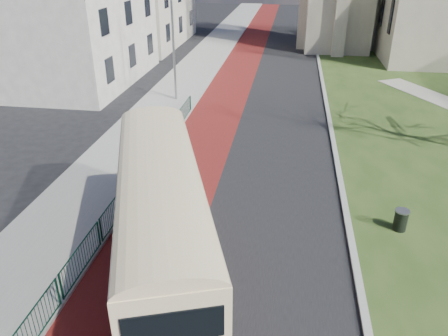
# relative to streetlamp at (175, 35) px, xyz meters

# --- Properties ---
(ground) EXTENTS (160.00, 160.00, 0.00)m
(ground) POSITION_rel_streetlamp_xyz_m (4.35, -18.00, -4.59)
(ground) COLOR black
(ground) RESTS_ON ground
(road_carriageway) EXTENTS (9.00, 120.00, 0.01)m
(road_carriageway) POSITION_rel_streetlamp_xyz_m (5.85, 2.00, -4.59)
(road_carriageway) COLOR black
(road_carriageway) RESTS_ON ground
(bus_lane) EXTENTS (3.40, 120.00, 0.01)m
(bus_lane) POSITION_rel_streetlamp_xyz_m (3.15, 2.00, -4.59)
(bus_lane) COLOR #591414
(bus_lane) RESTS_ON ground
(pavement_west) EXTENTS (4.00, 120.00, 0.12)m
(pavement_west) POSITION_rel_streetlamp_xyz_m (-0.65, 2.00, -4.53)
(pavement_west) COLOR gray
(pavement_west) RESTS_ON ground
(kerb_west) EXTENTS (0.25, 120.00, 0.13)m
(kerb_west) POSITION_rel_streetlamp_xyz_m (1.35, 2.00, -4.53)
(kerb_west) COLOR #999993
(kerb_west) RESTS_ON ground
(kerb_east) EXTENTS (0.25, 80.00, 0.13)m
(kerb_east) POSITION_rel_streetlamp_xyz_m (10.45, 4.00, -4.53)
(kerb_east) COLOR #999993
(kerb_east) RESTS_ON ground
(pedestrian_railing) EXTENTS (0.07, 24.00, 1.12)m
(pedestrian_railing) POSITION_rel_streetlamp_xyz_m (1.40, -14.00, -4.04)
(pedestrian_railing) COLOR #0D3A27
(pedestrian_railing) RESTS_ON ground
(streetlamp) EXTENTS (2.13, 0.18, 8.00)m
(streetlamp) POSITION_rel_streetlamp_xyz_m (0.00, 0.00, 0.00)
(streetlamp) COLOR gray
(streetlamp) RESTS_ON pavement_west
(bus) EXTENTS (5.47, 10.23, 4.19)m
(bus) POSITION_rel_streetlamp_xyz_m (4.27, -18.66, -2.20)
(bus) COLOR #A0260E
(bus) RESTS_ON ground
(litter_bin) EXTENTS (0.59, 0.59, 0.86)m
(litter_bin) POSITION_rel_streetlamp_xyz_m (12.35, -14.43, -4.12)
(litter_bin) COLOR black
(litter_bin) RESTS_ON grass_green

